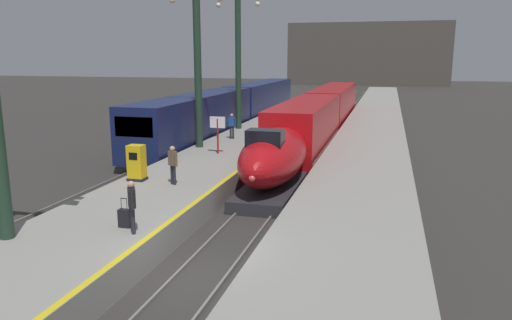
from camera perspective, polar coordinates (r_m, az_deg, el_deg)
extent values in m
plane|color=#33302D|center=(14.95, -6.68, -13.77)|extent=(260.00, 260.00, 0.00)
cube|color=gray|center=(38.79, 1.27, 3.16)|extent=(4.80, 110.00, 1.05)
cube|color=gray|center=(37.70, 13.32, 2.58)|extent=(4.80, 110.00, 1.05)
cube|color=yellow|center=(38.24, 4.60, 3.80)|extent=(0.20, 107.80, 0.01)
cube|color=slate|center=(40.90, 6.70, 2.88)|extent=(0.08, 110.00, 0.12)
cube|color=slate|center=(40.71, 8.79, 2.78)|extent=(0.08, 110.00, 0.12)
cube|color=slate|center=(42.82, -4.10, 3.34)|extent=(0.08, 110.00, 0.12)
cube|color=slate|center=(42.36, -2.18, 3.27)|extent=(0.08, 110.00, 0.12)
ellipsoid|color=#B20F14|center=(23.35, 2.15, 0.50)|extent=(2.78, 8.08, 2.56)
cube|color=#28282D|center=(23.33, 1.90, -3.44)|extent=(2.46, 6.87, 0.55)
cube|color=black|center=(21.42, 1.08, 2.37)|extent=(1.59, 1.00, 0.90)
sphere|color=#F24C4C|center=(19.64, -0.45, -2.15)|extent=(0.28, 0.28, 0.28)
cube|color=#B20F14|center=(32.44, 5.92, 4.13)|extent=(2.90, 14.00, 3.05)
cube|color=black|center=(32.63, 3.47, 5.19)|extent=(0.04, 11.90, 0.80)
cube|color=black|center=(32.18, 8.45, 4.98)|extent=(0.04, 11.90, 0.80)
cube|color=silver|center=(32.64, 5.87, 1.91)|extent=(2.92, 13.30, 0.24)
cube|color=black|center=(28.41, 4.38, -0.65)|extent=(2.03, 2.20, 0.56)
cube|color=black|center=(37.09, 6.98, 2.28)|extent=(2.03, 2.20, 0.56)
cube|color=#B20F14|center=(48.80, 9.11, 6.66)|extent=(2.90, 18.00, 3.05)
cube|color=black|center=(48.92, 7.46, 7.37)|extent=(0.04, 15.84, 0.80)
cube|color=black|center=(48.62, 10.80, 7.24)|extent=(0.04, 15.84, 0.80)
cube|color=black|center=(42.97, 8.14, 3.58)|extent=(2.03, 2.20, 0.56)
cube|color=black|center=(55.04, 9.74, 5.35)|extent=(2.03, 2.20, 0.56)
cube|color=#141E4C|center=(35.37, -6.97, 4.87)|extent=(2.85, 18.00, 3.30)
cube|color=black|center=(27.27, -14.07, 3.77)|extent=(2.28, 0.08, 1.10)
cube|color=black|center=(35.85, -9.07, 5.71)|extent=(0.04, 15.30, 0.90)
cube|color=black|center=(34.81, -4.85, 5.63)|extent=(0.04, 15.30, 0.90)
cube|color=black|center=(30.48, -10.93, 0.00)|extent=(2.00, 2.00, 0.52)
cube|color=black|center=(40.97, -3.89, 3.23)|extent=(2.00, 2.00, 0.52)
cube|color=#141E4C|center=(52.97, 0.63, 7.30)|extent=(2.85, 18.00, 3.30)
cylinder|color=#1E3828|center=(29.65, -6.82, 10.71)|extent=(0.44, 0.44, 9.61)
sphere|color=#EFEACC|center=(30.40, -9.76, 17.93)|extent=(0.36, 0.36, 0.36)
cylinder|color=#1E3828|center=(37.31, -2.09, 11.41)|extent=(0.44, 0.44, 10.10)
cylinder|color=#1E3828|center=(38.00, -4.42, 18.11)|extent=(0.03, 0.03, 0.60)
sphere|color=#EFEACC|center=(37.96, -4.41, 17.59)|extent=(0.36, 0.36, 0.36)
sphere|color=#EFEACC|center=(37.08, 0.18, 17.76)|extent=(0.36, 0.36, 0.36)
cylinder|color=#23232D|center=(15.90, -14.21, -6.73)|extent=(0.13, 0.13, 0.85)
cylinder|color=#23232D|center=(15.74, -14.16, -6.92)|extent=(0.13, 0.13, 0.85)
cube|color=black|center=(15.60, -14.32, -4.27)|extent=(0.39, 0.44, 0.62)
cylinder|color=black|center=(15.85, -14.37, -4.21)|extent=(0.09, 0.09, 0.58)
cylinder|color=black|center=(15.39, -14.25, -4.69)|extent=(0.09, 0.09, 0.58)
sphere|color=tan|center=(15.49, -14.40, -2.78)|extent=(0.22, 0.22, 0.22)
cylinder|color=#23232D|center=(32.92, -2.69, 3.24)|extent=(0.13, 0.13, 0.85)
cylinder|color=#23232D|center=(32.97, -2.98, 3.24)|extent=(0.13, 0.13, 0.85)
cube|color=#1E478C|center=(32.84, -2.85, 4.51)|extent=(0.39, 0.23, 0.62)
cylinder|color=#1E478C|center=(32.78, -2.44, 4.41)|extent=(0.09, 0.09, 0.58)
cylinder|color=#1E478C|center=(32.91, -3.25, 4.43)|extent=(0.09, 0.09, 0.58)
sphere|color=tan|center=(32.79, -2.85, 5.24)|extent=(0.22, 0.22, 0.22)
cylinder|color=#23232D|center=(21.31, -9.51, -1.76)|extent=(0.13, 0.13, 0.85)
cylinder|color=#23232D|center=(21.44, -9.78, -1.68)|extent=(0.13, 0.13, 0.85)
cube|color=brown|center=(21.22, -9.71, 0.21)|extent=(0.44, 0.38, 0.62)
cylinder|color=brown|center=(21.04, -9.32, -0.02)|extent=(0.09, 0.09, 0.58)
cylinder|color=brown|center=(21.42, -10.09, 0.17)|extent=(0.09, 0.09, 0.58)
sphere|color=tan|center=(21.14, -9.75, 1.32)|extent=(0.22, 0.22, 0.22)
cube|color=black|center=(16.46, -15.07, -6.59)|extent=(0.40, 0.22, 0.60)
cylinder|color=#262628|center=(16.37, -15.47, -4.96)|extent=(0.02, 0.02, 0.36)
cylinder|color=#262628|center=(16.27, -14.86, -5.03)|extent=(0.02, 0.02, 0.36)
cube|color=#262628|center=(16.26, -15.20, -4.35)|extent=(0.22, 0.03, 0.02)
cube|color=yellow|center=(22.35, -13.77, -0.31)|extent=(0.70, 0.56, 1.60)
cube|color=black|center=(22.04, -14.17, 0.42)|extent=(0.40, 0.02, 0.32)
cube|color=black|center=(22.51, -13.68, -2.15)|extent=(0.76, 0.62, 0.12)
cylinder|color=maroon|center=(27.77, -4.49, 2.78)|extent=(0.10, 0.10, 2.00)
cube|color=white|center=(27.65, -4.52, 4.41)|extent=(0.90, 0.06, 0.64)
cube|color=#4C4742|center=(114.58, 12.85, 11.96)|extent=(36.00, 2.00, 14.00)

